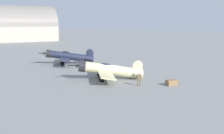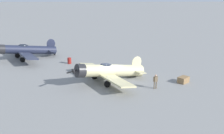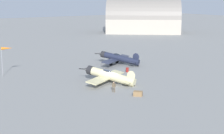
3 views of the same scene
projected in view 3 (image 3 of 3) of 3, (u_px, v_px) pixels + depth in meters
name	position (u px, v px, depth m)	size (l,w,h in m)	color
ground_plane	(111.00, 84.00, 61.69)	(400.00, 400.00, 0.00)	gray
airplane_foreground	(109.00, 76.00, 61.65)	(9.45, 10.29, 2.96)	beige
airplane_mid_apron	(118.00, 58.00, 78.44)	(8.94, 10.43, 3.03)	#1E2338
ground_crew_mechanic	(114.00, 86.00, 55.94)	(0.58, 0.44, 1.71)	brown
equipment_crate	(138.00, 94.00, 54.00)	(1.63, 1.60, 0.74)	olive
fuel_drum	(127.00, 70.00, 71.15)	(0.61, 0.61, 0.91)	maroon
windsock_mast	(7.00, 49.00, 66.57)	(1.04, 2.18, 5.69)	gray
distant_hangar	(143.00, 20.00, 148.18)	(32.08, 34.40, 17.14)	#ADA393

